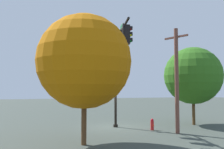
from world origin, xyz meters
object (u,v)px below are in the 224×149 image
object	(u,v)px
signal_pole_assembly	(120,53)
utility_pole	(177,78)
tree_near	(84,61)
fire_hydrant	(152,124)
tree_mid	(193,76)

from	to	relation	value
signal_pole_assembly	utility_pole	world-z (taller)	signal_pole_assembly
signal_pole_assembly	tree_near	world-z (taller)	signal_pole_assembly
utility_pole	tree_near	xyz separation A→B (m)	(1.34, -6.64, 0.75)
fire_hydrant	tree_mid	distance (m)	6.01
fire_hydrant	tree_mid	world-z (taller)	tree_mid
utility_pole	tree_mid	distance (m)	4.60
tree_near	tree_mid	xyz separation A→B (m)	(-4.29, 10.15, -0.35)
utility_pole	fire_hydrant	bearing A→B (deg)	-148.20
fire_hydrant	tree_near	world-z (taller)	tree_near
tree_mid	signal_pole_assembly	bearing A→B (deg)	-77.28
utility_pole	signal_pole_assembly	bearing A→B (deg)	-110.39
signal_pole_assembly	tree_mid	size ratio (longest dim) A/B	1.14
utility_pole	tree_mid	world-z (taller)	utility_pole
utility_pole	tree_mid	xyz separation A→B (m)	(-2.96, 3.50, 0.41)
utility_pole	tree_near	size ratio (longest dim) A/B	1.02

